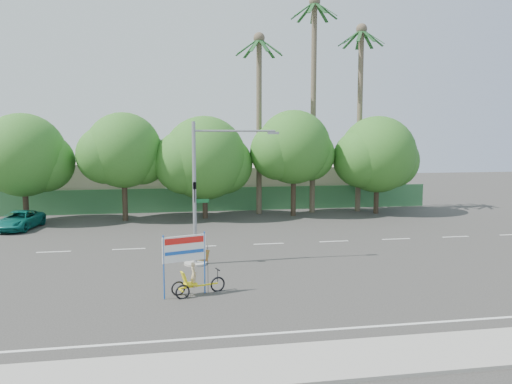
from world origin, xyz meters
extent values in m
plane|color=#33302D|center=(0.00, 0.00, 0.00)|extent=(120.00, 120.00, 0.00)
cube|color=gray|center=(0.00, -7.50, 0.06)|extent=(50.00, 2.40, 0.12)
cube|color=#336B3D|center=(0.00, 21.50, 1.00)|extent=(38.00, 0.08, 2.00)
cube|color=#B4A58F|center=(-10.00, 26.00, 2.00)|extent=(12.00, 8.00, 4.00)
cube|color=#B4A58F|center=(8.00, 26.00, 1.80)|extent=(14.00, 8.00, 3.60)
cylinder|color=#473828|center=(-14.00, 18.00, 1.76)|extent=(0.40, 0.40, 3.52)
sphere|color=#2A611C|center=(-14.00, 18.00, 4.96)|extent=(6.00, 6.00, 6.00)
sphere|color=#2A611C|center=(-12.65, 18.30, 4.40)|extent=(4.32, 4.32, 4.32)
sphere|color=#2A611C|center=(-15.35, 17.75, 4.64)|extent=(4.56, 4.56, 4.56)
cylinder|color=#473828|center=(-7.00, 18.00, 1.87)|extent=(0.40, 0.40, 3.74)
sphere|color=#2A611C|center=(-7.00, 18.00, 5.27)|extent=(5.60, 5.60, 5.60)
sphere|color=#2A611C|center=(-5.74, 18.30, 4.68)|extent=(4.03, 4.03, 4.03)
sphere|color=#2A611C|center=(-8.26, 17.75, 4.93)|extent=(4.26, 4.26, 4.26)
cylinder|color=#473828|center=(-1.00, 18.00, 1.65)|extent=(0.40, 0.40, 3.30)
sphere|color=#2A611C|center=(-1.00, 18.00, 4.65)|extent=(6.40, 6.40, 6.40)
sphere|color=#2A611C|center=(0.44, 18.30, 4.12)|extent=(4.61, 4.61, 4.61)
sphere|color=#2A611C|center=(-2.44, 17.75, 4.35)|extent=(4.86, 4.86, 4.86)
cylinder|color=#473828|center=(6.00, 18.00, 1.94)|extent=(0.40, 0.40, 3.87)
sphere|color=#2A611C|center=(6.00, 18.00, 5.46)|extent=(5.80, 5.80, 5.80)
sphere|color=#2A611C|center=(7.30, 18.30, 4.84)|extent=(4.18, 4.18, 4.18)
sphere|color=#2A611C|center=(4.70, 17.75, 5.10)|extent=(4.41, 4.41, 4.41)
cylinder|color=#473828|center=(13.00, 18.00, 1.72)|extent=(0.40, 0.40, 3.43)
sphere|color=#2A611C|center=(13.00, 18.00, 4.84)|extent=(6.20, 6.20, 6.20)
sphere|color=#2A611C|center=(14.39, 18.30, 4.29)|extent=(4.46, 4.46, 4.46)
sphere|color=#2A611C|center=(11.61, 17.75, 4.52)|extent=(4.71, 4.71, 4.71)
cylinder|color=#70604C|center=(8.00, 19.50, 8.50)|extent=(0.44, 0.44, 17.00)
sphere|color=#70604C|center=(8.00, 19.50, 17.00)|extent=(0.90, 0.90, 0.90)
cube|color=#1C4C21|center=(8.94, 19.50, 16.34)|extent=(1.91, 0.28, 1.36)
cube|color=#1C4C21|center=(8.72, 20.11, 16.34)|extent=(1.65, 1.44, 1.36)
cube|color=#1C4C21|center=(8.16, 20.43, 16.34)|extent=(0.61, 1.93, 1.36)
cube|color=#1C4C21|center=(7.53, 20.32, 16.34)|extent=(1.20, 1.80, 1.36)
cube|color=#1C4C21|center=(7.11, 19.82, 16.34)|extent=(1.89, 0.92, 1.36)
cube|color=#1C4C21|center=(7.11, 19.18, 16.34)|extent=(1.89, 0.92, 1.36)
cube|color=#1C4C21|center=(7.53, 18.68, 16.34)|extent=(1.20, 1.80, 1.36)
cube|color=#1C4C21|center=(8.16, 18.57, 16.34)|extent=(0.61, 1.93, 1.36)
cube|color=#1C4C21|center=(8.72, 18.89, 16.34)|extent=(1.65, 1.44, 1.36)
cylinder|color=#70604C|center=(12.00, 19.50, 7.50)|extent=(0.44, 0.44, 15.00)
sphere|color=#70604C|center=(12.00, 19.50, 15.00)|extent=(0.90, 0.90, 0.90)
cube|color=#1C4C21|center=(12.94, 19.50, 14.34)|extent=(1.91, 0.28, 1.36)
cube|color=#1C4C21|center=(12.72, 20.11, 14.34)|extent=(1.65, 1.44, 1.36)
cube|color=#1C4C21|center=(12.16, 20.43, 14.34)|extent=(0.61, 1.93, 1.36)
cube|color=#1C4C21|center=(11.53, 20.32, 14.34)|extent=(1.20, 1.80, 1.36)
cube|color=#1C4C21|center=(11.11, 19.82, 14.34)|extent=(1.89, 0.92, 1.36)
cube|color=#1C4C21|center=(11.11, 19.18, 14.34)|extent=(1.89, 0.92, 1.36)
cube|color=#1C4C21|center=(11.53, 18.68, 14.34)|extent=(1.20, 1.80, 1.36)
cube|color=#1C4C21|center=(12.16, 18.57, 14.34)|extent=(0.61, 1.93, 1.36)
cube|color=#1C4C21|center=(12.72, 18.89, 14.34)|extent=(1.65, 1.44, 1.36)
cylinder|color=#70604C|center=(3.50, 19.50, 7.00)|extent=(0.44, 0.44, 14.00)
sphere|color=#70604C|center=(3.50, 19.50, 14.00)|extent=(0.90, 0.90, 0.90)
cube|color=#1C4C21|center=(4.44, 19.50, 13.34)|extent=(1.91, 0.28, 1.36)
cube|color=#1C4C21|center=(4.22, 20.11, 13.34)|extent=(1.65, 1.44, 1.36)
cube|color=#1C4C21|center=(3.66, 20.43, 13.34)|extent=(0.61, 1.93, 1.36)
cube|color=#1C4C21|center=(3.03, 20.32, 13.34)|extent=(1.20, 1.80, 1.36)
cube|color=#1C4C21|center=(2.61, 19.82, 13.34)|extent=(1.89, 0.92, 1.36)
cube|color=#1C4C21|center=(2.61, 19.18, 13.34)|extent=(1.89, 0.92, 1.36)
cube|color=#1C4C21|center=(3.03, 18.68, 13.34)|extent=(1.20, 1.80, 1.36)
cube|color=#1C4C21|center=(3.66, 18.57, 13.34)|extent=(0.61, 1.93, 1.36)
cube|color=#1C4C21|center=(4.22, 18.89, 13.34)|extent=(1.65, 1.44, 1.36)
cylinder|color=gray|center=(-2.50, 4.00, 0.05)|extent=(1.10, 1.10, 0.10)
cylinder|color=gray|center=(-2.50, 4.00, 3.50)|extent=(0.18, 0.18, 7.00)
cylinder|color=gray|center=(-0.50, 4.00, 6.55)|extent=(4.00, 0.10, 0.10)
cube|color=gray|center=(1.40, 4.00, 6.45)|extent=(0.55, 0.20, 0.12)
imported|color=black|center=(-2.50, 3.78, 3.60)|extent=(0.16, 0.20, 1.00)
cube|color=#14662D|center=(-2.15, 4.00, 3.15)|extent=(0.70, 0.04, 0.18)
torus|color=black|center=(-1.83, -0.47, 0.28)|extent=(0.63, 0.26, 0.63)
torus|color=black|center=(-3.42, -0.70, 0.26)|extent=(0.58, 0.24, 0.59)
torus|color=black|center=(-3.26, -1.19, 0.26)|extent=(0.58, 0.24, 0.59)
cube|color=yellow|center=(-2.59, -0.71, 0.34)|extent=(1.53, 0.53, 0.06)
cube|color=yellow|center=(-3.34, -0.94, 0.28)|extent=(0.22, 0.55, 0.05)
cube|color=yellow|center=(-2.94, -0.82, 0.47)|extent=(0.56, 0.51, 0.06)
cube|color=yellow|center=(-3.18, -0.89, 0.73)|extent=(0.32, 0.44, 0.51)
cylinder|color=black|center=(-1.83, -0.47, 0.65)|extent=(0.04, 0.04, 0.51)
cube|color=black|center=(-1.83, -0.47, 0.91)|extent=(0.16, 0.41, 0.04)
imported|color=#CCB284|center=(-2.81, -0.78, 0.82)|extent=(0.34, 0.42, 1.01)
cylinder|color=blue|center=(-3.97, -1.14, 1.26)|extent=(0.07, 0.07, 2.52)
cylinder|color=blue|center=(-2.36, -0.64, 1.26)|extent=(0.07, 0.07, 2.52)
cube|color=white|center=(-3.16, -0.89, 1.91)|extent=(1.71, 0.58, 1.03)
cube|color=red|center=(-3.15, -0.92, 2.24)|extent=(1.52, 0.49, 0.24)
cube|color=blue|center=(-3.15, -0.92, 1.77)|extent=(1.52, 0.49, 0.13)
cylinder|color=black|center=(-2.23, -0.59, 0.98)|extent=(0.02, 0.02, 1.96)
cube|color=red|center=(-2.54, -0.69, 1.59)|extent=(0.80, 0.27, 0.61)
imported|color=#0E655C|center=(-13.79, 15.46, 0.62)|extent=(2.76, 4.74, 1.24)
camera|label=1|loc=(-3.69, -20.22, 6.27)|focal=35.00mm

